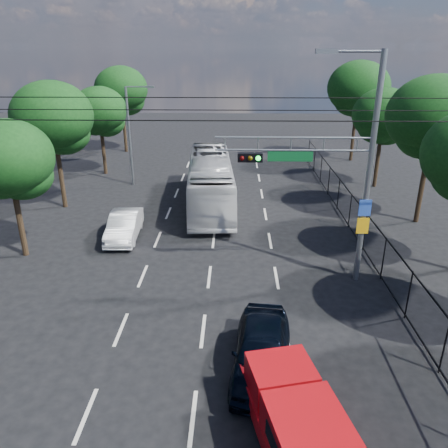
{
  "coord_description": "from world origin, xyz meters",
  "views": [
    {
      "loc": [
        1.1,
        -9.17,
        9.55
      ],
      "look_at": [
        0.67,
        7.41,
        2.8
      ],
      "focal_mm": 35.0,
      "sensor_mm": 36.0,
      "label": 1
    }
  ],
  "objects_px": {
    "signal_mast": "(340,163)",
    "white_van": "(124,226)",
    "white_bus": "(210,181)",
    "navy_hatchback": "(262,350)",
    "red_pickup": "(295,419)"
  },
  "relations": [
    {
      "from": "navy_hatchback",
      "to": "white_van",
      "type": "distance_m",
      "value": 12.27
    },
    {
      "from": "signal_mast",
      "to": "white_van",
      "type": "bearing_deg",
      "value": 157.22
    },
    {
      "from": "signal_mast",
      "to": "white_bus",
      "type": "height_order",
      "value": "signal_mast"
    },
    {
      "from": "red_pickup",
      "to": "navy_hatchback",
      "type": "height_order",
      "value": "red_pickup"
    },
    {
      "from": "signal_mast",
      "to": "white_van",
      "type": "relative_size",
      "value": 2.27
    },
    {
      "from": "signal_mast",
      "to": "red_pickup",
      "type": "relative_size",
      "value": 1.85
    },
    {
      "from": "signal_mast",
      "to": "red_pickup",
      "type": "bearing_deg",
      "value": -106.41
    },
    {
      "from": "white_van",
      "to": "white_bus",
      "type": "bearing_deg",
      "value": 48.79
    },
    {
      "from": "white_bus",
      "to": "navy_hatchback",
      "type": "bearing_deg",
      "value": -85.02
    },
    {
      "from": "navy_hatchback",
      "to": "white_bus",
      "type": "height_order",
      "value": "white_bus"
    },
    {
      "from": "signal_mast",
      "to": "navy_hatchback",
      "type": "xyz_separation_m",
      "value": [
        -3.28,
        -6.0,
        -4.48
      ]
    },
    {
      "from": "navy_hatchback",
      "to": "white_bus",
      "type": "relative_size",
      "value": 0.39
    },
    {
      "from": "white_bus",
      "to": "white_van",
      "type": "xyz_separation_m",
      "value": [
        -4.32,
        -5.47,
        -0.88
      ]
    },
    {
      "from": "navy_hatchback",
      "to": "white_bus",
      "type": "xyz_separation_m",
      "value": [
        -2.47,
        15.69,
        0.82
      ]
    },
    {
      "from": "signal_mast",
      "to": "white_bus",
      "type": "bearing_deg",
      "value": 120.69
    }
  ]
}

